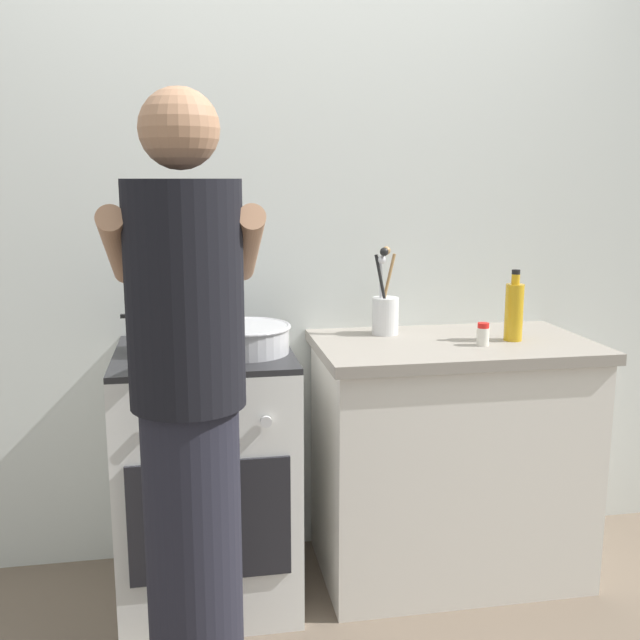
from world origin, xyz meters
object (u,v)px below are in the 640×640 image
Objects in this scene: mixing_bowl at (245,337)px; person at (189,418)px; pot at (161,333)px; oil_bottle at (514,311)px; stove_range at (207,475)px; spice_bottle at (483,334)px; utensil_crock at (385,310)px.

person is at bearing -109.15° from mixing_bowl.
pot is 1.00× the size of oil_bottle.
mixing_bowl is 1.20× the size of oil_bottle.
stove_range is 3.48× the size of oil_bottle.
oil_bottle is at bearing 22.63° from spice_bottle.
utensil_crock is 1.07m from person.
stove_range is 0.73m from person.
stove_range is at bearing -166.53° from utensil_crock.
mixing_bowl is 0.93× the size of utensil_crock.
person is (-0.05, -0.60, 0.41)m from stove_range.
person reaches higher than spice_bottle.
oil_bottle is (0.14, 0.06, 0.07)m from spice_bottle.
utensil_crock is (0.54, 0.21, 0.04)m from mixing_bowl.
stove_range is 0.89m from utensil_crock.
utensil_crock reaches higher than mixing_bowl.
pot is at bearing 175.62° from spice_bottle.
spice_bottle is 1.15m from person.
spice_bottle is 0.31× the size of oil_bottle.
mixing_bowl is at bearing 70.85° from person.
mixing_bowl is 0.98m from oil_bottle.
oil_bottle is 0.15× the size of person.
utensil_crock is 1.28× the size of oil_bottle.
utensil_crock is 0.47m from oil_bottle.
pot is at bearing 98.47° from person.
mixing_bowl is 0.59m from person.
spice_bottle is at bearing -157.37° from oil_bottle.
mixing_bowl is (0.28, -0.05, -0.02)m from pot.
mixing_bowl is 0.84m from spice_bottle.
pot is 0.84m from utensil_crock.
utensil_crock reaches higher than oil_bottle.
utensil_crock is (0.82, 0.16, 0.02)m from pot.
mixing_bowl is 0.58m from utensil_crock.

